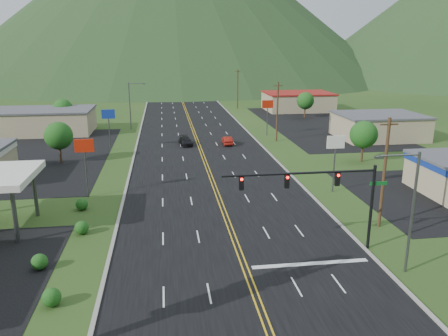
{
  "coord_description": "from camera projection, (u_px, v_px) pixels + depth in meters",
  "views": [
    {
      "loc": [
        -5.55,
        -16.51,
        15.94
      ],
      "look_at": [
        0.03,
        23.57,
        4.5
      ],
      "focal_mm": 35.0,
      "sensor_mm": 36.0,
      "label": 1
    }
  ],
  "objects": [
    {
      "name": "streetlight_west",
      "position": [
        131.0,
        102.0,
        84.57
      ],
      "size": [
        3.28,
        0.25,
        9.0
      ],
      "color": "#59595E",
      "rests_on": "ground"
    },
    {
      "name": "car_red_far",
      "position": [
        227.0,
        141.0,
        72.17
      ],
      "size": [
        1.42,
        4.06,
        1.34
      ],
      "primitive_type": "imported",
      "rotation": [
        0.0,
        0.0,
        3.14
      ],
      "color": "maroon",
      "rests_on": "ground"
    },
    {
      "name": "traffic_signal",
      "position": [
        324.0,
        188.0,
        33.56
      ],
      "size": [
        13.1,
        0.43,
        7.0
      ],
      "color": "black",
      "rests_on": "ground"
    },
    {
      "name": "utility_pole_c",
      "position": [
        238.0,
        89.0,
        111.75
      ],
      "size": [
        1.6,
        0.28,
        10.0
      ],
      "color": "#382314",
      "rests_on": "ground"
    },
    {
      "name": "car_dark_mid",
      "position": [
        186.0,
        141.0,
        71.73
      ],
      "size": [
        2.38,
        4.72,
        1.31
      ],
      "primitive_type": "imported",
      "rotation": [
        0.0,
        0.0,
        0.12
      ],
      "color": "black",
      "rests_on": "ground"
    },
    {
      "name": "pole_sign_east_a",
      "position": [
        335.0,
        148.0,
        47.85
      ],
      "size": [
        2.0,
        0.18,
        6.4
      ],
      "color": "#59595E",
      "rests_on": "ground"
    },
    {
      "name": "utility_pole_a",
      "position": [
        384.0,
        172.0,
        38.36
      ],
      "size": [
        1.6,
        0.28,
        10.0
      ],
      "color": "#382314",
      "rests_on": "ground"
    },
    {
      "name": "building_east_far",
      "position": [
        298.0,
        101.0,
        109.69
      ],
      "size": [
        16.4,
        12.4,
        4.5
      ],
      "color": "tan",
      "rests_on": "ground"
    },
    {
      "name": "pole_sign_west_a",
      "position": [
        85.0,
        152.0,
        46.17
      ],
      "size": [
        2.0,
        0.18,
        6.4
      ],
      "color": "#59595E",
      "rests_on": "ground"
    },
    {
      "name": "building_west_far",
      "position": [
        42.0,
        121.0,
        81.3
      ],
      "size": [
        18.4,
        11.4,
        4.5
      ],
      "color": "tan",
      "rests_on": "ground"
    },
    {
      "name": "tree_west_a",
      "position": [
        59.0,
        136.0,
        59.99
      ],
      "size": [
        3.84,
        3.84,
        5.82
      ],
      "color": "#382314",
      "rests_on": "ground"
    },
    {
      "name": "utility_pole_d",
      "position": [
        218.0,
        78.0,
        149.87
      ],
      "size": [
        1.6,
        0.28,
        10.0
      ],
      "color": "#382314",
      "rests_on": "ground"
    },
    {
      "name": "streetlight_east",
      "position": [
        409.0,
        205.0,
        30.41
      ],
      "size": [
        3.28,
        0.25,
        9.0
      ],
      "color": "#59595E",
      "rests_on": "ground"
    },
    {
      "name": "pole_sign_west_b",
      "position": [
        108.0,
        118.0,
        67.14
      ],
      "size": [
        2.0,
        0.18,
        6.4
      ],
      "color": "#59595E",
      "rests_on": "ground"
    },
    {
      "name": "tree_east_b",
      "position": [
        305.0,
        101.0,
        97.54
      ],
      "size": [
        3.84,
        3.84,
        5.82
      ],
      "color": "#382314",
      "rests_on": "ground"
    },
    {
      "name": "pole_sign_east_b",
      "position": [
        268.0,
        108.0,
        78.35
      ],
      "size": [
        2.0,
        0.18,
        6.4
      ],
      "color": "#59595E",
      "rests_on": "ground"
    },
    {
      "name": "building_east_mid",
      "position": [
        379.0,
        126.0,
        76.89
      ],
      "size": [
        14.4,
        11.4,
        4.3
      ],
      "color": "tan",
      "rests_on": "ground"
    },
    {
      "name": "utility_pole_b",
      "position": [
        277.0,
        111.0,
        73.63
      ],
      "size": [
        1.6,
        0.28,
        10.0
      ],
      "color": "#382314",
      "rests_on": "ground"
    },
    {
      "name": "tree_east_a",
      "position": [
        364.0,
        135.0,
        60.79
      ],
      "size": [
        3.84,
        3.84,
        5.82
      ],
      "color": "#382314",
      "rests_on": "ground"
    },
    {
      "name": "tree_west_b",
      "position": [
        63.0,
        109.0,
        85.06
      ],
      "size": [
        3.84,
        3.84,
        5.82
      ],
      "color": "#382314",
      "rests_on": "ground"
    }
  ]
}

